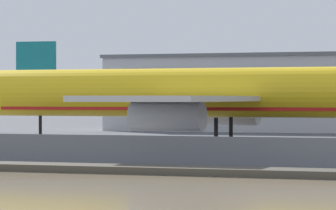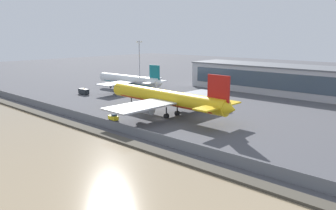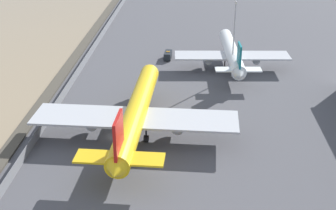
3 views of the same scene
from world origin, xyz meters
name	(u,v)px [view 3 (image 3 of 3)]	position (x,y,z in m)	size (l,w,h in m)	color
ground_plane	(114,137)	(0.00, 0.00, 0.00)	(500.00, 500.00, 0.00)	#4C4C51
shoreline_seawall	(20,133)	(0.00, -20.50, 0.25)	(320.00, 3.00, 0.50)	#474238
perimeter_fence	(40,130)	(0.00, -16.00, 1.17)	(280.00, 0.10, 2.34)	slate
cargo_jet_yellow	(136,113)	(-1.05, 4.77, 5.34)	(50.19, 43.17, 14.00)	yellow
passenger_jet_white_teal	(232,53)	(-43.64, 27.64, 4.63)	(39.30, 33.45, 12.11)	white
baggage_tug	(78,115)	(-8.43, -9.67, 0.81)	(3.34, 1.90, 1.80)	yellow
ops_van	(168,55)	(-50.65, 8.64, 1.28)	(5.31, 2.39, 2.48)	#1E2328
apron_light_mast_apron_east	(234,35)	(-36.78, 27.40, 12.09)	(3.20, 0.40, 21.60)	#A8A8AD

